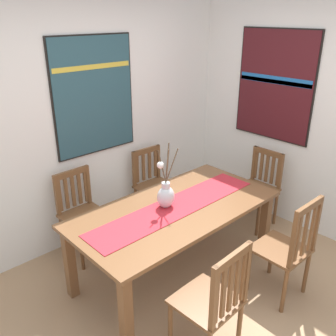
{
  "coord_description": "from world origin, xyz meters",
  "views": [
    {
      "loc": [
        -1.91,
        -1.42,
        2.35
      ],
      "look_at": [
        0.13,
        0.77,
        1.07
      ],
      "focal_mm": 39.28,
      "sensor_mm": 36.0,
      "label": 1
    }
  ],
  "objects_px": {
    "chair_0": "(154,184)",
    "chair_1": "(259,186)",
    "chair_2": "(214,300)",
    "centerpiece_vase": "(166,194)",
    "chair_4": "(287,248)",
    "painting_on_side_wall": "(275,86)",
    "painting_on_back_wall": "(94,96)",
    "chair_3": "(82,211)",
    "dining_table": "(176,216)"
  },
  "relations": [
    {
      "from": "dining_table",
      "to": "chair_4",
      "type": "xyz_separation_m",
      "value": [
        0.48,
        -0.87,
        -0.13
      ]
    },
    {
      "from": "painting_on_side_wall",
      "to": "chair_4",
      "type": "bearing_deg",
      "value": -139.88
    },
    {
      "from": "chair_1",
      "to": "chair_2",
      "type": "bearing_deg",
      "value": -154.7
    },
    {
      "from": "centerpiece_vase",
      "to": "chair_0",
      "type": "distance_m",
      "value": 1.08
    },
    {
      "from": "centerpiece_vase",
      "to": "chair_4",
      "type": "xyz_separation_m",
      "value": [
        0.55,
        -0.93,
        -0.36
      ]
    },
    {
      "from": "dining_table",
      "to": "chair_0",
      "type": "xyz_separation_m",
      "value": [
        0.51,
        0.89,
        -0.15
      ]
    },
    {
      "from": "dining_table",
      "to": "chair_3",
      "type": "bearing_deg",
      "value": 117.11
    },
    {
      "from": "dining_table",
      "to": "chair_2",
      "type": "bearing_deg",
      "value": -118.04
    },
    {
      "from": "chair_0",
      "to": "chair_1",
      "type": "relative_size",
      "value": 1.0
    },
    {
      "from": "painting_on_back_wall",
      "to": "chair_0",
      "type": "bearing_deg",
      "value": -23.46
    },
    {
      "from": "centerpiece_vase",
      "to": "chair_2",
      "type": "distance_m",
      "value": 1.04
    },
    {
      "from": "chair_1",
      "to": "chair_2",
      "type": "height_order",
      "value": "chair_2"
    },
    {
      "from": "chair_3",
      "to": "painting_on_side_wall",
      "type": "distance_m",
      "value": 2.51
    },
    {
      "from": "painting_on_back_wall",
      "to": "dining_table",
      "type": "bearing_deg",
      "value": -87.0
    },
    {
      "from": "centerpiece_vase",
      "to": "chair_2",
      "type": "xyz_separation_m",
      "value": [
        -0.38,
        -0.91,
        -0.35
      ]
    },
    {
      "from": "chair_1",
      "to": "chair_2",
      "type": "relative_size",
      "value": 0.93
    },
    {
      "from": "chair_3",
      "to": "chair_4",
      "type": "height_order",
      "value": "chair_4"
    },
    {
      "from": "chair_4",
      "to": "painting_on_side_wall",
      "type": "bearing_deg",
      "value": 40.12
    },
    {
      "from": "chair_2",
      "to": "centerpiece_vase",
      "type": "bearing_deg",
      "value": 67.1
    },
    {
      "from": "painting_on_side_wall",
      "to": "centerpiece_vase",
      "type": "bearing_deg",
      "value": -177.63
    },
    {
      "from": "chair_4",
      "to": "centerpiece_vase",
      "type": "bearing_deg",
      "value": 120.67
    },
    {
      "from": "chair_0",
      "to": "chair_1",
      "type": "xyz_separation_m",
      "value": [
        0.86,
        -0.88,
        0.01
      ]
    },
    {
      "from": "chair_0",
      "to": "painting_on_back_wall",
      "type": "relative_size",
      "value": 0.75
    },
    {
      "from": "chair_0",
      "to": "painting_on_side_wall",
      "type": "relative_size",
      "value": 0.73
    },
    {
      "from": "chair_3",
      "to": "painting_on_back_wall",
      "type": "bearing_deg",
      "value": 31.09
    },
    {
      "from": "chair_1",
      "to": "painting_on_side_wall",
      "type": "xyz_separation_m",
      "value": [
        0.3,
        0.12,
        1.11
      ]
    },
    {
      "from": "chair_4",
      "to": "chair_1",
      "type": "bearing_deg",
      "value": 44.92
    },
    {
      "from": "chair_3",
      "to": "painting_on_side_wall",
      "type": "relative_size",
      "value": 0.74
    },
    {
      "from": "chair_0",
      "to": "chair_4",
      "type": "xyz_separation_m",
      "value": [
        -0.03,
        -1.76,
        0.02
      ]
    },
    {
      "from": "chair_3",
      "to": "chair_4",
      "type": "distance_m",
      "value": 2.0
    },
    {
      "from": "dining_table",
      "to": "chair_3",
      "type": "distance_m",
      "value": 1.02
    },
    {
      "from": "chair_3",
      "to": "painting_on_side_wall",
      "type": "xyz_separation_m",
      "value": [
        2.13,
        -0.76,
        1.1
      ]
    },
    {
      "from": "chair_0",
      "to": "chair_2",
      "type": "xyz_separation_m",
      "value": [
        -0.96,
        -1.74,
        0.03
      ]
    },
    {
      "from": "painting_on_side_wall",
      "to": "chair_3",
      "type": "bearing_deg",
      "value": 160.21
    },
    {
      "from": "painting_on_side_wall",
      "to": "chair_2",
      "type": "bearing_deg",
      "value": -155.23
    },
    {
      "from": "centerpiece_vase",
      "to": "chair_1",
      "type": "relative_size",
      "value": 0.67
    },
    {
      "from": "chair_1",
      "to": "chair_0",
      "type": "bearing_deg",
      "value": 134.26
    },
    {
      "from": "chair_1",
      "to": "centerpiece_vase",
      "type": "bearing_deg",
      "value": 178.09
    },
    {
      "from": "chair_0",
      "to": "chair_3",
      "type": "bearing_deg",
      "value": 179.67
    },
    {
      "from": "centerpiece_vase",
      "to": "chair_1",
      "type": "distance_m",
      "value": 1.48
    },
    {
      "from": "dining_table",
      "to": "chair_1",
      "type": "distance_m",
      "value": 1.37
    },
    {
      "from": "chair_3",
      "to": "painting_on_side_wall",
      "type": "height_order",
      "value": "painting_on_side_wall"
    },
    {
      "from": "chair_4",
      "to": "painting_on_back_wall",
      "type": "xyz_separation_m",
      "value": [
        -0.54,
        2.01,
        1.07
      ]
    },
    {
      "from": "chair_1",
      "to": "chair_3",
      "type": "height_order",
      "value": "chair_3"
    },
    {
      "from": "chair_0",
      "to": "painting_on_side_wall",
      "type": "xyz_separation_m",
      "value": [
        1.16,
        -0.76,
        1.11
      ]
    },
    {
      "from": "chair_4",
      "to": "painting_on_back_wall",
      "type": "distance_m",
      "value": 2.33
    },
    {
      "from": "chair_3",
      "to": "chair_0",
      "type": "bearing_deg",
      "value": -0.33
    },
    {
      "from": "dining_table",
      "to": "chair_1",
      "type": "height_order",
      "value": "chair_1"
    },
    {
      "from": "chair_0",
      "to": "painting_on_back_wall",
      "type": "bearing_deg",
      "value": 156.54
    },
    {
      "from": "chair_4",
      "to": "painting_on_back_wall",
      "type": "bearing_deg",
      "value": 105.1
    }
  ]
}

